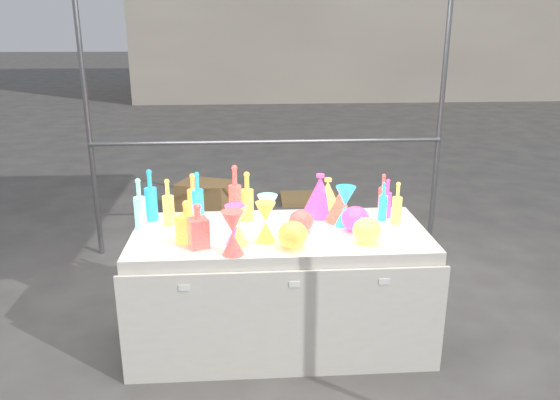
{
  "coord_description": "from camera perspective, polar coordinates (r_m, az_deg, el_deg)",
  "views": [
    {
      "loc": [
        -0.21,
        -3.11,
        1.96
      ],
      "look_at": [
        0.0,
        0.0,
        0.95
      ],
      "focal_mm": 35.0,
      "sensor_mm": 36.0,
      "label": 1
    }
  ],
  "objects": [
    {
      "name": "bottle_1",
      "position": [
        3.58,
        -13.37,
        0.53
      ],
      "size": [
        0.1,
        0.1,
        0.34
      ],
      "primitive_type": null,
      "rotation": [
        0.0,
        0.0,
        -0.26
      ],
      "color": "#167A21",
      "rests_on": "display_table"
    },
    {
      "name": "bottle_4",
      "position": [
        3.47,
        -11.61,
        -0.23
      ],
      "size": [
        0.08,
        0.08,
        0.3
      ],
      "primitive_type": null,
      "rotation": [
        0.0,
        0.0,
        -0.18
      ],
      "color": "#116E63",
      "rests_on": "display_table"
    },
    {
      "name": "hourglass_1",
      "position": [
        3.12,
        -4.69,
        -2.61
      ],
      "size": [
        0.14,
        0.14,
        0.23
      ],
      "primitive_type": null,
      "rotation": [
        0.0,
        0.0,
        0.24
      ],
      "color": "blue",
      "rests_on": "display_table"
    },
    {
      "name": "cardboard_box_flat",
      "position": [
        6.35,
        3.05,
        0.17
      ],
      "size": [
        0.66,
        0.48,
        0.06
      ],
      "primitive_type": "cube",
      "rotation": [
        0.0,
        0.0,
        -0.02
      ],
      "color": "olive",
      "rests_on": "ground"
    },
    {
      "name": "bottle_10",
      "position": [
        3.62,
        11.14,
        0.21
      ],
      "size": [
        0.07,
        0.07,
        0.26
      ],
      "primitive_type": null,
      "rotation": [
        0.0,
        0.0,
        0.31
      ],
      "color": "blue",
      "rests_on": "display_table"
    },
    {
      "name": "lampshade_3",
      "position": [
        3.6,
        5.0,
        0.35
      ],
      "size": [
        0.23,
        0.23,
        0.25
      ],
      "primitive_type": null,
      "rotation": [
        0.0,
        0.0,
        0.08
      ],
      "color": "#116E63",
      "rests_on": "display_table"
    },
    {
      "name": "bottle_9",
      "position": [
        3.71,
        10.71,
        0.73
      ],
      "size": [
        0.08,
        0.08,
        0.26
      ],
      "primitive_type": null,
      "rotation": [
        0.0,
        0.0,
        0.33
      ],
      "color": "orange",
      "rests_on": "display_table"
    },
    {
      "name": "globe_0",
      "position": [
        3.09,
        1.36,
        -3.78
      ],
      "size": [
        0.22,
        0.22,
        0.14
      ],
      "primitive_type": null,
      "rotation": [
        0.0,
        0.0,
        0.41
      ],
      "color": "#D81442",
      "rests_on": "display_table"
    },
    {
      "name": "hourglass_3",
      "position": [
        3.27,
        -1.31,
        -1.52
      ],
      "size": [
        0.12,
        0.12,
        0.24
      ],
      "primitive_type": null,
      "rotation": [
        0.0,
        0.0,
        -0.02
      ],
      "color": "#D32A68",
      "rests_on": "display_table"
    },
    {
      "name": "bottle_7",
      "position": [
        3.52,
        -8.6,
        0.4
      ],
      "size": [
        0.1,
        0.1,
        0.32
      ],
      "primitive_type": null,
      "rotation": [
        0.0,
        0.0,
        -0.35
      ],
      "color": "#167A21",
      "rests_on": "display_table"
    },
    {
      "name": "decanter_0",
      "position": [
        3.18,
        -9.7,
        -2.23
      ],
      "size": [
        0.13,
        0.13,
        0.25
      ],
      "primitive_type": null,
      "rotation": [
        0.0,
        0.0,
        -0.35
      ],
      "color": "#D81442",
      "rests_on": "display_table"
    },
    {
      "name": "hourglass_0",
      "position": [
        2.98,
        -4.95,
        -3.46
      ],
      "size": [
        0.13,
        0.13,
        0.25
      ],
      "primitive_type": null,
      "rotation": [
        0.0,
        0.0,
        0.03
      ],
      "color": "orange",
      "rests_on": "display_table"
    },
    {
      "name": "display_table",
      "position": [
        3.49,
        0.01,
        -9.08
      ],
      "size": [
        1.84,
        0.83,
        0.75
      ],
      "color": "silver",
      "rests_on": "ground"
    },
    {
      "name": "bottle_2",
      "position": [
        3.47,
        -4.72,
        0.69
      ],
      "size": [
        0.09,
        0.09,
        0.37
      ],
      "primitive_type": null,
      "rotation": [
        0.0,
        0.0,
        -0.12
      ],
      "color": "orange",
      "rests_on": "display_table"
    },
    {
      "name": "bottle_6",
      "position": [
        3.49,
        -3.47,
        0.42
      ],
      "size": [
        0.11,
        0.11,
        0.32
      ],
      "primitive_type": null,
      "rotation": [
        0.0,
        0.0,
        -0.35
      ],
      "color": "#D81442",
      "rests_on": "display_table"
    },
    {
      "name": "bottle_0",
      "position": [
        3.59,
        -9.07,
        0.5
      ],
      "size": [
        0.08,
        0.08,
        0.29
      ],
      "primitive_type": null,
      "rotation": [
        0.0,
        0.0,
        0.06
      ],
      "color": "#D81442",
      "rests_on": "display_table"
    },
    {
      "name": "lampshade_1",
      "position": [
        3.5,
        6.29,
        -0.44
      ],
      "size": [
        0.19,
        0.19,
        0.23
      ],
      "primitive_type": null,
      "rotation": [
        0.0,
        0.0,
        -0.01
      ],
      "color": "gold",
      "rests_on": "display_table"
    },
    {
      "name": "hourglass_2",
      "position": [
        3.11,
        -4.36,
        -2.7
      ],
      "size": [
        0.15,
        0.15,
        0.23
      ],
      "primitive_type": null,
      "rotation": [
        0.0,
        0.0,
        0.42
      ],
      "color": "#116E63",
      "rests_on": "display_table"
    },
    {
      "name": "decanter_1",
      "position": [
        3.1,
        -8.56,
        -2.65
      ],
      "size": [
        0.13,
        0.13,
        0.26
      ],
      "primitive_type": null,
      "rotation": [
        0.0,
        0.0,
        0.35
      ],
      "color": "orange",
      "rests_on": "display_table"
    },
    {
      "name": "globe_3",
      "position": [
        3.36,
        7.88,
        -2.09
      ],
      "size": [
        0.17,
        0.17,
        0.14
      ],
      "primitive_type": null,
      "rotation": [
        0.0,
        0.0,
        0.01
      ],
      "color": "blue",
      "rests_on": "display_table"
    },
    {
      "name": "bottle_5",
      "position": [
        3.42,
        -14.45,
        -0.45
      ],
      "size": [
        0.09,
        0.09,
        0.33
      ],
      "primitive_type": null,
      "rotation": [
        0.0,
        0.0,
        0.31
      ],
      "color": "#D32A68",
      "rests_on": "display_table"
    },
    {
      "name": "lampshade_2",
      "position": [
        3.59,
        4.19,
        0.55
      ],
      "size": [
        0.29,
        0.29,
        0.28
      ],
      "primitive_type": null,
      "rotation": [
        0.0,
        0.0,
        -0.24
      ],
      "color": "blue",
      "rests_on": "display_table"
    },
    {
      "name": "bottle_11",
      "position": [
        3.5,
        12.15,
        -0.31
      ],
      "size": [
        0.08,
        0.08,
        0.28
      ],
      "primitive_type": null,
      "rotation": [
        0.0,
        0.0,
        -0.43
      ],
      "color": "#116E63",
      "rests_on": "display_table"
    },
    {
      "name": "globe_2",
      "position": [
        3.32,
        2.23,
        -2.32
      ],
      "size": [
        0.2,
        0.2,
        0.12
      ],
      "primitive_type": null,
      "rotation": [
        0.0,
        0.0,
        -0.36
      ],
      "color": "orange",
      "rests_on": "display_table"
    },
    {
      "name": "cardboard_box_closed",
      "position": [
        5.77,
        -7.75,
        -0.05
      ],
      "size": [
        0.65,
        0.57,
        0.39
      ],
      "primitive_type": "cube",
      "rotation": [
        0.0,
        0.0,
        -0.39
      ],
      "color": "olive",
      "rests_on": "ground"
    },
    {
      "name": "globe_1",
      "position": [
        3.19,
        9.07,
        -3.31
      ],
      "size": [
        0.2,
        0.2,
        0.13
      ],
      "primitive_type": null,
      "rotation": [
        0.0,
        0.0,
        0.26
      ],
      "color": "#116E63",
      "rests_on": "display_table"
    },
    {
      "name": "hourglass_5",
      "position": [
        3.43,
        6.83,
        -0.63
      ],
      "size": [
        0.13,
        0.13,
        0.25
      ],
      "primitive_type": null,
      "rotation": [
        0.0,
        0.0,
        0.04
      ],
      "color": "#167A21",
      "rests_on": "display_table"
    },
    {
      "name": "hourglass_4",
      "position": [
        3.16,
        -1.52,
        -2.3
      ],
      "size": [
        0.12,
        0.12,
        0.24
      ],
      "primitive_type": null,
      "rotation": [
        0.0,
        0.0,
        -0.03
      ],
      "color": "#D81442",
      "rests_on": "display_table"
    },
    {
      "name": "bottle_8",
      "position": [
        3.56,
        10.71,
        -0.12
      ],
      "size": [
        0.07,
        0.07,
        0.25
      ],
      "primitive_type": null,
      "rotation": [
        0.0,
        0.0,
        -0.39
      ],
      "color": "#167A21",
      "rests_on": "display_table"
    },
    {
      "name": "ground",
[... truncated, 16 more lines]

